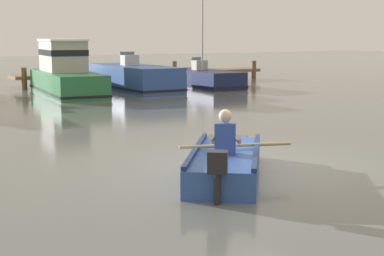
{
  "coord_description": "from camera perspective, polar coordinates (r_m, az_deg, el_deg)",
  "views": [
    {
      "loc": [
        -6.27,
        -9.06,
        2.4
      ],
      "look_at": [
        -0.46,
        1.41,
        0.55
      ],
      "focal_mm": 56.5,
      "sensor_mm": 36.0,
      "label": 1
    }
  ],
  "objects": [
    {
      "name": "wooden_dock",
      "position": [
        30.51,
        -4.49,
        5.19
      ],
      "size": [
        13.14,
        1.64,
        1.03
      ],
      "color": "brown",
      "rests_on": "ground"
    },
    {
      "name": "moored_boat_green",
      "position": [
        25.22,
        -11.85,
        5.01
      ],
      "size": [
        2.35,
        6.2,
        2.23
      ],
      "color": "#287042",
      "rests_on": "ground"
    },
    {
      "name": "moored_boat_blue",
      "position": [
        26.52,
        -5.48,
        4.69
      ],
      "size": [
        2.21,
        5.81,
        1.66
      ],
      "color": "#2D519E",
      "rests_on": "ground"
    },
    {
      "name": "rowboat_with_person",
      "position": [
        10.31,
        3.22,
        -3.26
      ],
      "size": [
        2.74,
        3.31,
        1.19
      ],
      "color": "#2D519E",
      "rests_on": "ground"
    },
    {
      "name": "ground_plane",
      "position": [
        11.28,
        5.54,
        -3.55
      ],
      "size": [
        120.0,
        120.0,
        0.0
      ],
      "primitive_type": "plane",
      "color": "slate"
    },
    {
      "name": "moored_boat_navy",
      "position": [
        28.17,
        1.08,
        4.69
      ],
      "size": [
        1.84,
        4.94,
        4.74
      ],
      "color": "#19234C",
      "rests_on": "ground"
    }
  ]
}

